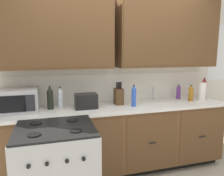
# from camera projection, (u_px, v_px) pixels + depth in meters

# --- Properties ---
(wall_unit) EXTENTS (4.25, 0.40, 2.49)m
(wall_unit) POSITION_uv_depth(u_px,v_px,m) (113.00, 50.00, 2.93)
(wall_unit) COLOR silver
(wall_unit) RESTS_ON ground_plane
(counter_run) EXTENTS (3.08, 0.64, 0.94)m
(counter_run) POSITION_uv_depth(u_px,v_px,m) (117.00, 138.00, 2.94)
(counter_run) COLOR black
(counter_run) RESTS_ON ground_plane
(stove_range) EXTENTS (0.76, 0.68, 0.95)m
(stove_range) POSITION_uv_depth(u_px,v_px,m) (57.00, 172.00, 2.12)
(stove_range) COLOR #B7B7BC
(stove_range) RESTS_ON ground_plane
(microwave) EXTENTS (0.48, 0.37, 0.28)m
(microwave) POSITION_uv_depth(u_px,v_px,m) (17.00, 101.00, 2.55)
(microwave) COLOR #B7B7BC
(microwave) RESTS_ON counter_run
(toaster) EXTENTS (0.28, 0.18, 0.19)m
(toaster) POSITION_uv_depth(u_px,v_px,m) (86.00, 101.00, 2.72)
(toaster) COLOR black
(toaster) RESTS_ON counter_run
(knife_block) EXTENTS (0.11, 0.14, 0.31)m
(knife_block) POSITION_uv_depth(u_px,v_px,m) (119.00, 96.00, 2.93)
(knife_block) COLOR #52361E
(knife_block) RESTS_ON counter_run
(sink_faucet) EXTENTS (0.02, 0.02, 0.20)m
(sink_faucet) POSITION_uv_depth(u_px,v_px,m) (153.00, 93.00, 3.23)
(sink_faucet) COLOR #B2B5BA
(sink_faucet) RESTS_ON counter_run
(paper_towel_roll) EXTENTS (0.12, 0.12, 0.26)m
(paper_towel_roll) POSITION_uv_depth(u_px,v_px,m) (202.00, 91.00, 3.22)
(paper_towel_roll) COLOR white
(paper_towel_roll) RESTS_ON counter_run
(bottle_dark) EXTENTS (0.08, 0.08, 0.29)m
(bottle_dark) POSITION_uv_depth(u_px,v_px,m) (50.00, 98.00, 2.68)
(bottle_dark) COLOR black
(bottle_dark) RESTS_ON counter_run
(bottle_clear) EXTENTS (0.08, 0.08, 0.27)m
(bottle_clear) POSITION_uv_depth(u_px,v_px,m) (60.00, 97.00, 2.76)
(bottle_clear) COLOR silver
(bottle_clear) RESTS_ON counter_run
(bottle_violet) EXTENTS (0.06, 0.06, 0.23)m
(bottle_violet) POSITION_uv_depth(u_px,v_px,m) (178.00, 92.00, 3.27)
(bottle_violet) COLOR #663384
(bottle_violet) RESTS_ON counter_run
(bottle_red) EXTENTS (0.07, 0.07, 0.31)m
(bottle_red) POSITION_uv_depth(u_px,v_px,m) (204.00, 88.00, 3.36)
(bottle_red) COLOR maroon
(bottle_red) RESTS_ON counter_run
(bottle_blue) EXTENTS (0.06, 0.06, 0.29)m
(bottle_blue) POSITION_uv_depth(u_px,v_px,m) (134.00, 96.00, 2.81)
(bottle_blue) COLOR blue
(bottle_blue) RESTS_ON counter_run
(bottle_amber) EXTENTS (0.07, 0.07, 0.24)m
(bottle_amber) POSITION_uv_depth(u_px,v_px,m) (191.00, 93.00, 3.13)
(bottle_amber) COLOR #9E6619
(bottle_amber) RESTS_ON counter_run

